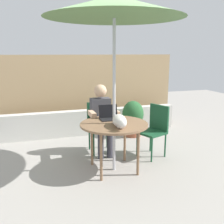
{
  "coord_description": "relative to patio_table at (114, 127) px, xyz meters",
  "views": [
    {
      "loc": [
        -1.15,
        -3.52,
        1.76
      ],
      "look_at": [
        0.0,
        0.1,
        0.89
      ],
      "focal_mm": 41.51,
      "sensor_mm": 36.0,
      "label": 1
    }
  ],
  "objects": [
    {
      "name": "ground_plane",
      "position": [
        0.0,
        0.0,
        -0.68
      ],
      "size": [
        14.0,
        14.0,
        0.0
      ],
      "primitive_type": "plane",
      "color": "gray"
    },
    {
      "name": "cat",
      "position": [
        0.02,
        -0.21,
        0.15
      ],
      "size": [
        0.25,
        0.64,
        0.17
      ],
      "color": "silver",
      "rests_on": "patio_table"
    },
    {
      "name": "fence_back",
      "position": [
        0.0,
        2.44,
        0.18
      ],
      "size": [
        4.53,
        0.08,
        1.72
      ],
      "primitive_type": "cube",
      "color": "tan",
      "rests_on": "ground"
    },
    {
      "name": "patio_table",
      "position": [
        0.0,
        0.0,
        0.0
      ],
      "size": [
        1.01,
        1.01,
        0.74
      ],
      "color": "brown",
      "rests_on": "ground"
    },
    {
      "name": "chair_occupied",
      "position": [
        0.0,
        0.86,
        -0.16
      ],
      "size": [
        0.4,
        0.4,
        0.89
      ],
      "color": "#194C2D",
      "rests_on": "ground"
    },
    {
      "name": "planter_wall_low",
      "position": [
        0.0,
        1.88,
        -0.41
      ],
      "size": [
        4.08,
        0.2,
        0.54
      ],
      "primitive_type": "cube",
      "color": "beige",
      "rests_on": "ground"
    },
    {
      "name": "potted_plant_near_fence",
      "position": [
        0.9,
        1.46,
        -0.26
      ],
      "size": [
        0.46,
        0.46,
        0.77
      ],
      "color": "#9E5138",
      "rests_on": "ground"
    },
    {
      "name": "laptop",
      "position": [
        0.01,
        0.28,
        0.13
      ],
      "size": [
        0.3,
        0.26,
        0.21
      ],
      "color": "black",
      "rests_on": "patio_table"
    },
    {
      "name": "chair_empty",
      "position": [
        0.85,
        0.34,
        -0.16
      ],
      "size": [
        0.52,
        0.52,
        0.89
      ],
      "color": "#194C2D",
      "rests_on": "ground"
    },
    {
      "name": "person_seated",
      "position": [
        -0.0,
        0.71,
        0.01
      ],
      "size": [
        0.48,
        0.48,
        1.23
      ],
      "color": "#3F3F47",
      "rests_on": "ground"
    },
    {
      "name": "patio_umbrella",
      "position": [
        0.0,
        0.0,
        1.68
      ],
      "size": [
        1.92,
        1.92,
        2.51
      ],
      "color": "#B7B7BC",
      "rests_on": "ground"
    }
  ]
}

